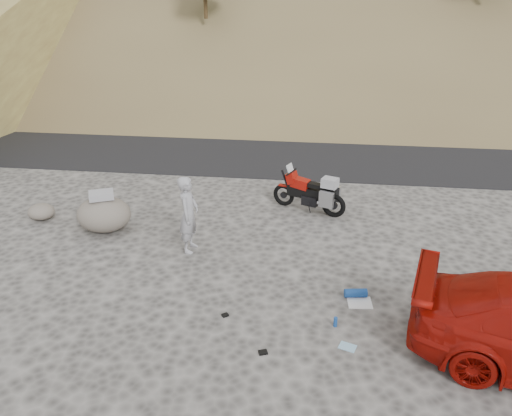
# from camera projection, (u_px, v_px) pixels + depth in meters

# --- Properties ---
(ground) EXTENTS (140.00, 140.00, 0.00)m
(ground) POSITION_uv_depth(u_px,v_px,m) (256.00, 272.00, 10.65)
(ground) COLOR #3E3C39
(ground) RESTS_ON ground
(road) EXTENTS (120.00, 7.00, 0.05)m
(road) POSITION_uv_depth(u_px,v_px,m) (286.00, 147.00, 18.78)
(road) COLOR black
(road) RESTS_ON ground
(motorcycle) EXTENTS (1.99, 1.06, 1.25)m
(motorcycle) POSITION_uv_depth(u_px,v_px,m) (312.00, 193.00, 13.25)
(motorcycle) COLOR black
(motorcycle) RESTS_ON ground
(man) EXTENTS (0.47, 0.68, 1.80)m
(man) POSITION_uv_depth(u_px,v_px,m) (191.00, 249.00, 11.55)
(man) COLOR #99989E
(man) RESTS_ON ground
(boulder) EXTENTS (1.54, 1.39, 1.04)m
(boulder) POSITION_uv_depth(u_px,v_px,m) (104.00, 213.00, 12.28)
(boulder) COLOR #555048
(boulder) RESTS_ON ground
(small_rock) EXTENTS (0.85, 0.80, 0.41)m
(small_rock) POSITION_uv_depth(u_px,v_px,m) (41.00, 212.00, 12.97)
(small_rock) COLOR #555048
(small_rock) RESTS_ON ground
(gear_white_cloth) EXTENTS (0.49, 0.44, 0.02)m
(gear_white_cloth) POSITION_uv_depth(u_px,v_px,m) (360.00, 303.00, 9.62)
(gear_white_cloth) COLOR white
(gear_white_cloth) RESTS_ON ground
(gear_blue_mat) EXTENTS (0.46, 0.24, 0.17)m
(gear_blue_mat) POSITION_uv_depth(u_px,v_px,m) (356.00, 293.00, 9.77)
(gear_blue_mat) COLOR navy
(gear_blue_mat) RESTS_ON ground
(gear_bottle) EXTENTS (0.08, 0.08, 0.19)m
(gear_bottle) POSITION_uv_depth(u_px,v_px,m) (335.00, 322.00, 8.93)
(gear_bottle) COLOR navy
(gear_bottle) RESTS_ON ground
(gear_funnel) EXTENTS (0.15, 0.15, 0.16)m
(gear_funnel) POSITION_uv_depth(u_px,v_px,m) (442.00, 328.00, 8.80)
(gear_funnel) COLOR #AF270B
(gear_funnel) RESTS_ON ground
(gear_glove_a) EXTENTS (0.17, 0.15, 0.04)m
(gear_glove_a) POSITION_uv_depth(u_px,v_px,m) (263.00, 352.00, 8.30)
(gear_glove_a) COLOR black
(gear_glove_a) RESTS_ON ground
(gear_glove_b) EXTENTS (0.15, 0.14, 0.04)m
(gear_glove_b) POSITION_uv_depth(u_px,v_px,m) (225.00, 315.00, 9.24)
(gear_glove_b) COLOR black
(gear_glove_b) RESTS_ON ground
(gear_blue_cloth) EXTENTS (0.34, 0.29, 0.01)m
(gear_blue_cloth) POSITION_uv_depth(u_px,v_px,m) (347.00, 347.00, 8.45)
(gear_blue_cloth) COLOR #89B7D4
(gear_blue_cloth) RESTS_ON ground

